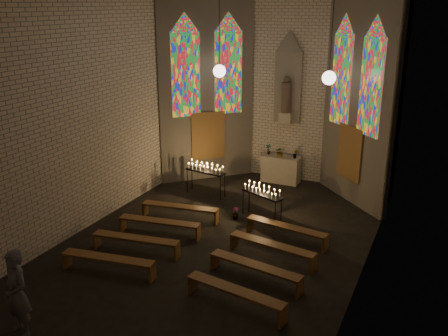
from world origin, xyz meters
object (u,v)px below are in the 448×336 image
(votive_stand_left, at_px, (206,169))
(votive_stand_right, at_px, (262,192))
(altar, at_px, (281,169))
(aisle_flower_pot, at_px, (235,213))
(visitor, at_px, (17,294))

(votive_stand_left, distance_m, votive_stand_right, 2.78)
(altar, bearing_deg, aisle_flower_pot, -92.72)
(aisle_flower_pot, height_order, votive_stand_right, votive_stand_right)
(altar, bearing_deg, votive_stand_left, -129.71)
(altar, xyz_separation_m, votive_stand_right, (0.57, -3.52, 0.42))
(altar, distance_m, votive_stand_right, 3.59)
(aisle_flower_pot, xyz_separation_m, votive_stand_right, (0.75, 0.31, 0.73))
(aisle_flower_pot, height_order, visitor, visitor)
(votive_stand_right, relative_size, visitor, 0.79)
(votive_stand_left, bearing_deg, votive_stand_right, -16.75)
(aisle_flower_pot, height_order, votive_stand_left, votive_stand_left)
(altar, xyz_separation_m, visitor, (-1.87, -10.88, 0.43))
(aisle_flower_pot, bearing_deg, visitor, -103.47)
(altar, bearing_deg, visitor, -99.76)
(votive_stand_left, bearing_deg, aisle_flower_pot, -31.60)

